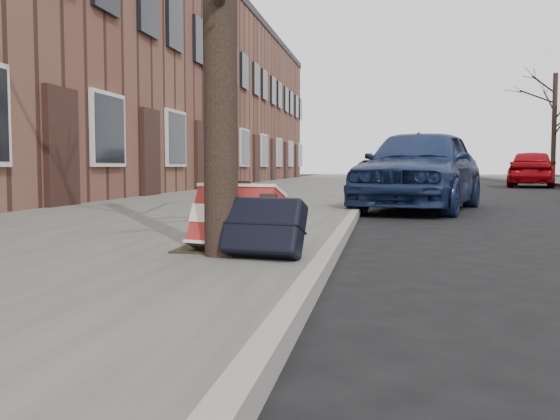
% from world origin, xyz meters
% --- Properties ---
extents(ground, '(120.00, 120.00, 0.00)m').
position_xyz_m(ground, '(0.00, 0.00, 0.00)').
color(ground, black).
rests_on(ground, ground).
extents(near_sidewalk, '(5.00, 70.00, 0.12)m').
position_xyz_m(near_sidewalk, '(-3.70, 15.00, 0.06)').
color(near_sidewalk, slate).
rests_on(near_sidewalk, ground).
extents(house_near, '(6.80, 40.00, 7.00)m').
position_xyz_m(house_near, '(-9.60, 16.00, 3.50)').
color(house_near, brown).
rests_on(house_near, ground).
extents(dirt_patch, '(0.85, 0.85, 0.02)m').
position_xyz_m(dirt_patch, '(-2.00, 1.20, 0.13)').
color(dirt_patch, black).
rests_on(dirt_patch, near_sidewalk).
extents(suitcase_red, '(0.76, 0.56, 0.52)m').
position_xyz_m(suitcase_red, '(-1.93, 0.89, 0.38)').
color(suitcase_red, maroon).
rests_on(suitcase_red, near_sidewalk).
extents(suitcase_navy, '(0.64, 0.46, 0.46)m').
position_xyz_m(suitcase_navy, '(-1.66, 0.65, 0.35)').
color(suitcase_navy, black).
rests_on(suitcase_navy, near_sidewalk).
extents(car_near_front, '(2.80, 4.66, 1.49)m').
position_xyz_m(car_near_front, '(-0.18, 7.68, 0.74)').
color(car_near_front, navy).
rests_on(car_near_front, ground).
extents(car_near_mid, '(2.19, 4.10, 1.28)m').
position_xyz_m(car_near_mid, '(0.10, 15.51, 0.64)').
color(car_near_mid, '#A5A8AD').
rests_on(car_near_mid, ground).
extents(car_near_back, '(4.07, 6.02, 1.53)m').
position_xyz_m(car_near_back, '(-0.10, 21.78, 0.77)').
color(car_near_back, '#343338').
rests_on(car_near_back, ground).
extents(car_far_back, '(2.61, 4.40, 1.40)m').
position_xyz_m(car_far_back, '(4.72, 21.32, 0.70)').
color(car_far_back, '#99060E').
rests_on(car_far_back, ground).
extents(tree_far_c, '(0.23, 0.23, 5.13)m').
position_xyz_m(tree_far_c, '(7.20, 28.26, 2.69)').
color(tree_far_c, black).
rests_on(tree_far_c, far_sidewalk).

